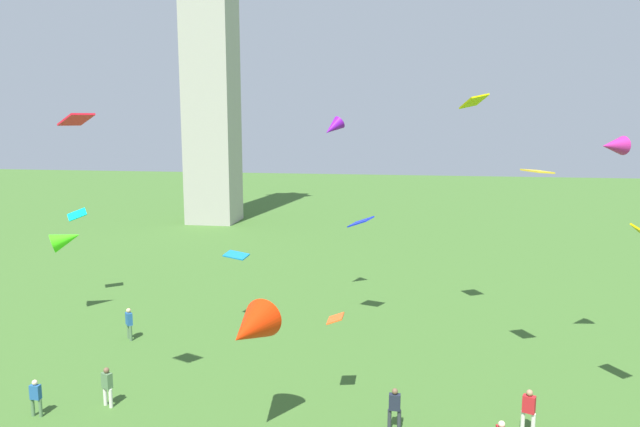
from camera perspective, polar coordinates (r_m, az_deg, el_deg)
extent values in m
cube|color=#A8A399|center=(70.61, -10.46, 16.21)|extent=(5.35, 5.35, 41.84)
cylinder|color=#51754C|center=(35.06, -17.77, -10.63)|extent=(0.16, 0.16, 0.86)
cylinder|color=#51754C|center=(34.71, -17.59, -10.82)|extent=(0.16, 0.16, 0.86)
cube|color=#235693|center=(34.64, -17.74, -9.53)|extent=(0.51, 0.52, 0.68)
sphere|color=#D8AD84|center=(34.50, -17.78, -8.79)|extent=(0.25, 0.25, 0.25)
cylinder|color=#51754C|center=(27.90, -25.09, -16.44)|extent=(0.14, 0.14, 0.75)
cylinder|color=#51754C|center=(28.09, -25.68, -16.30)|extent=(0.14, 0.14, 0.75)
cube|color=#235693|center=(27.72, -25.48, -15.10)|extent=(0.42, 0.25, 0.60)
sphere|color=beige|center=(27.56, -25.54, -14.32)|extent=(0.22, 0.22, 0.22)
sphere|color=beige|center=(22.72, 16.92, -18.65)|extent=(0.24, 0.24, 0.24)
cylinder|color=silver|center=(27.89, -19.79, -16.03)|extent=(0.15, 0.15, 0.82)
cylinder|color=silver|center=(27.60, -19.32, -16.27)|extent=(0.15, 0.15, 0.82)
cube|color=#51754C|center=(27.44, -19.64, -14.75)|extent=(0.51, 0.43, 0.65)
sphere|color=brown|center=(27.27, -19.69, -13.89)|extent=(0.24, 0.24, 0.24)
cylinder|color=silver|center=(25.58, 19.64, -18.38)|extent=(0.16, 0.16, 0.85)
cylinder|color=silver|center=(25.64, 18.75, -18.25)|extent=(0.16, 0.16, 0.85)
cube|color=red|center=(25.27, 19.29, -16.77)|extent=(0.53, 0.42, 0.68)
sphere|color=#A37556|center=(25.08, 19.35, -15.82)|extent=(0.25, 0.25, 0.25)
cylinder|color=#2D3338|center=(24.75, 7.55, -18.92)|extent=(0.15, 0.15, 0.81)
cylinder|color=#2D3338|center=(24.77, 6.64, -18.89)|extent=(0.15, 0.15, 0.81)
cube|color=#1E2333|center=(24.42, 7.13, -17.39)|extent=(0.45, 0.26, 0.64)
sphere|color=brown|center=(24.23, 7.15, -16.46)|extent=(0.24, 0.24, 0.24)
cone|color=#3FE715|center=(39.17, -23.04, -2.26)|extent=(2.19, 1.97, 1.55)
cone|color=#B21F7C|center=(31.04, 26.13, 5.82)|extent=(1.55, 1.42, 0.90)
cube|color=#06E8DA|center=(42.42, -22.14, -0.09)|extent=(1.43, 1.16, 0.79)
cube|color=#ED571C|center=(25.38, 1.49, -9.95)|extent=(0.67, 1.00, 0.30)
cube|color=yellow|center=(28.37, 20.00, 3.80)|extent=(1.37, 1.54, 0.14)
cone|color=red|center=(22.15, -6.68, -10.84)|extent=(1.98, 2.51, 1.66)
cube|color=#BFB804|center=(33.83, 14.46, 10.31)|extent=(1.52, 1.85, 0.82)
cube|color=#1527CD|center=(34.83, 3.90, -0.79)|extent=(1.60, 1.53, 0.72)
cube|color=red|center=(23.57, -22.22, 8.29)|extent=(1.52, 1.42, 0.46)
cone|color=purple|center=(36.81, 1.24, 8.19)|extent=(1.66, 1.63, 1.37)
cube|color=#1478B5|center=(35.02, -7.98, -3.95)|extent=(1.47, 1.13, 0.36)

